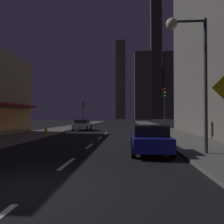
{
  "coord_description": "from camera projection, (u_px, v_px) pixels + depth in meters",
  "views": [
    {
      "loc": [
        2.45,
        -5.52,
        1.94
      ],
      "look_at": [
        0.0,
        28.38,
        2.55
      ],
      "focal_mm": 35.03,
      "sensor_mm": 36.0,
      "label": 1
    }
  ],
  "objects": [
    {
      "name": "ground_plane",
      "position": [
        114.0,
        127.0,
        37.56
      ],
      "size": [
        78.0,
        136.0,
        0.1
      ],
      "primitive_type": "cube",
      "color": "black"
    },
    {
      "name": "sidewalk_right",
      "position": [
        155.0,
        127.0,
        37.05
      ],
      "size": [
        4.0,
        76.0,
        0.15
      ],
      "primitive_type": "cube",
      "color": "#605E59",
      "rests_on": "ground"
    },
    {
      "name": "sidewalk_left",
      "position": [
        74.0,
        127.0,
        38.06
      ],
      "size": [
        4.0,
        76.0,
        0.15
      ],
      "primitive_type": "cube",
      "color": "#605E59",
      "rests_on": "ground"
    },
    {
      "name": "lane_marking_center",
      "position": [
        90.0,
        146.0,
        14.02
      ],
      "size": [
        0.16,
        23.0,
        0.01
      ],
      "color": "silver",
      "rests_on": "ground"
    },
    {
      "name": "skyscraper_distant_tall",
      "position": [
        121.0,
        80.0,
        149.24
      ],
      "size": [
        6.43,
        8.52,
        52.82
      ],
      "primitive_type": "cube",
      "color": "#635E4A",
      "rests_on": "ground"
    },
    {
      "name": "skyscraper_distant_mid",
      "position": [
        143.0,
        86.0,
        115.05
      ],
      "size": [
        8.69,
        8.98,
        35.1
      ],
      "primitive_type": "cube",
      "color": "#534F3E",
      "rests_on": "ground"
    },
    {
      "name": "skyscraper_distant_short",
      "position": [
        156.0,
        56.0,
        135.59
      ],
      "size": [
        6.53,
        7.06,
        78.27
      ],
      "primitive_type": "cube",
      "color": "#3C392D",
      "rests_on": "ground"
    },
    {
      "name": "skyscraper_distant_slender",
      "position": [
        170.0,
        86.0,
        135.85
      ],
      "size": [
        8.52,
        6.3,
        41.74
      ],
      "primitive_type": "cube",
      "color": "#534E3E",
      "rests_on": "ground"
    },
    {
      "name": "car_parked_near",
      "position": [
        150.0,
        139.0,
        11.33
      ],
      "size": [
        1.98,
        4.24,
        1.45
      ],
      "color": "navy",
      "rests_on": "ground"
    },
    {
      "name": "car_parked_far",
      "position": [
        82.0,
        125.0,
        29.08
      ],
      "size": [
        1.98,
        4.24,
        1.45
      ],
      "color": "silver",
      "rests_on": "ground"
    },
    {
      "name": "fire_hydrant_far_left",
      "position": [
        46.0,
        130.0,
        22.3
      ],
      "size": [
        0.42,
        0.3,
        0.65
      ],
      "color": "gold",
      "rests_on": "sidewalk_left"
    },
    {
      "name": "traffic_light_near_right",
      "position": [
        165.0,
        101.0,
        18.0
      ],
      "size": [
        0.32,
        0.48,
        4.2
      ],
      "color": "#2D2D2D",
      "rests_on": "sidewalk_right"
    },
    {
      "name": "traffic_light_far_left",
      "position": [
        83.0,
        109.0,
        38.72
      ],
      "size": [
        0.32,
        0.48,
        4.2
      ],
      "color": "#2D2D2D",
      "rests_on": "sidewalk_left"
    },
    {
      "name": "street_lamp_right",
      "position": [
        188.0,
        52.0,
        10.59
      ],
      "size": [
        1.96,
        0.56,
        6.58
      ],
      "color": "#38383D",
      "rests_on": "sidewalk_right"
    }
  ]
}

